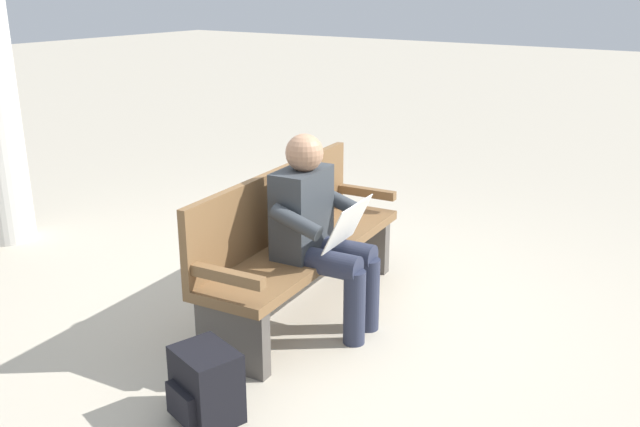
# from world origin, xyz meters

# --- Properties ---
(ground_plane) EXTENTS (40.00, 40.00, 0.00)m
(ground_plane) POSITION_xyz_m (0.00, 0.00, 0.00)
(ground_plane) COLOR #B7AD99
(bench_near) EXTENTS (1.84, 0.66, 0.90)m
(bench_near) POSITION_xyz_m (0.01, -0.07, 0.46)
(bench_near) COLOR brown
(bench_near) RESTS_ON ground
(person_seated) EXTENTS (0.60, 0.60, 1.18)m
(person_seated) POSITION_xyz_m (0.11, 0.17, 0.63)
(person_seated) COLOR #33383D
(person_seated) RESTS_ON ground
(backpack) EXTENTS (0.35, 0.37, 0.36)m
(backpack) POSITION_xyz_m (1.21, 0.27, 0.18)
(backpack) COLOR black
(backpack) RESTS_ON ground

